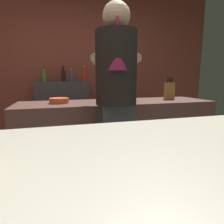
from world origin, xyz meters
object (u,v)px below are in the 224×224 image
Objects in this scene: bottle_olive_oil at (44,76)px; chefs_knife at (130,101)px; bartender at (116,95)px; bottle_vinegar at (84,75)px; bottle_soy at (63,75)px; mixing_bowl at (59,101)px; knife_block at (169,91)px; bottle_hot_sauce at (71,76)px.

chefs_knife is at bearing -52.48° from bottle_olive_oil.
bottle_vinegar is (-0.04, 1.52, 0.19)m from bartender.
bottle_soy is at bearing 172.81° from bottle_vinegar.
bottle_vinegar is 0.99× the size of bottle_soy.
mixing_bowl is 1.16m from bottle_vinegar.
chefs_knife is 1.01× the size of bottle_soy.
knife_block is 1.08× the size of chefs_knife.
bartender is at bearing -68.14° from bottle_olive_oil.
bartender is 0.50m from chefs_knife.
bottle_soy reaches higher than mixing_bowl.
bottle_olive_oil is at bearing 169.29° from bottle_soy.
bartender reaches higher than bottle_vinegar.
chefs_knife is 1.33m from bottle_hot_sauce.
mixing_bowl is (-1.28, -0.02, -0.08)m from knife_block.
bottle_hot_sauce is at bearing 107.89° from chefs_knife.
bottle_hot_sauce is at bearing 133.87° from knife_block.
bottle_soy is (0.09, 1.09, 0.27)m from mixing_bowl.
mixing_bowl is 0.91× the size of bottle_olive_oil.
bottle_vinegar is (0.20, -0.08, 0.02)m from bottle_hot_sauce.
bottle_vinegar is at bearing -22.50° from bottle_hot_sauce.
knife_block is 1.35× the size of mixing_bowl.
bottle_olive_oil is at bearing 178.23° from bottle_hot_sauce.
bottle_hot_sauce reaches higher than knife_block.
chefs_knife is at bearing -73.78° from bottle_vinegar.
knife_block is 0.56m from chefs_knife.
bottle_soy is (-0.32, 0.04, 0.00)m from bottle_vinegar.
bartender is 1.75m from bottle_olive_oil.
bartender reaches higher than bottle_soy.
knife_block is at bearing -41.94° from bottle_soy.
bartender reaches higher than bottle_olive_oil.
bartender is 8.88× the size of bottle_hot_sauce.
bartender is at bearing -149.33° from knife_block.
bottle_vinegar is at bearing -7.19° from bottle_soy.
chefs_knife is 1.55m from bottle_olive_oil.
bartender is at bearing -45.96° from mixing_bowl.
bottle_hot_sauce is (-0.24, 1.60, 0.17)m from bartender.
bottle_soy reaches higher than bottle_olive_oil.
chefs_knife is 1.22× the size of bottle_hot_sauce.
bottle_olive_oil reaches higher than bottle_hot_sauce.
bottle_soy is at bearing 85.06° from mixing_bowl.
bottle_vinegar reaches higher than chefs_knife.
bottle_hot_sauce is 0.83× the size of bottle_vinegar.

